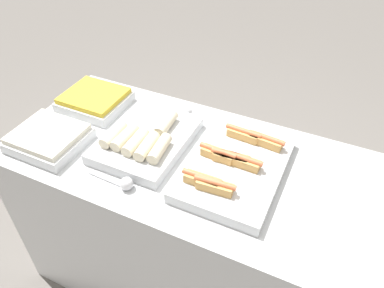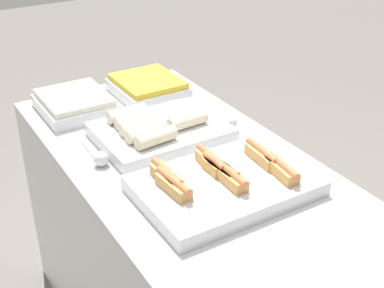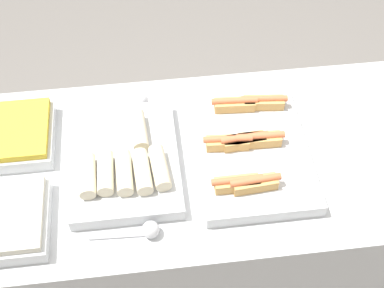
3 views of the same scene
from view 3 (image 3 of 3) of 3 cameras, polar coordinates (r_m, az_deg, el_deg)
name	(u,v)px [view 3 (image 3 of 3)]	position (r m, az deg, el deg)	size (l,w,h in m)	color
ground_plane	(204,277)	(2.55, 1.24, -13.97)	(12.00, 12.00, 0.00)	slate
counter	(205,227)	(2.14, 1.45, -8.87)	(1.72, 0.76, 0.92)	silver
tray_hotdogs	(250,148)	(1.75, 6.17, -0.37)	(0.36, 0.53, 0.10)	silver
tray_wraps	(125,162)	(1.72, -7.15, -1.89)	(0.34, 0.45, 0.10)	silver
tray_side_back	(8,136)	(1.87, -19.06, 0.84)	(0.30, 0.27, 0.07)	silver
serving_spoon_near	(147,230)	(1.59, -4.79, -9.16)	(0.21, 0.05, 0.05)	silver
serving_spoon_far	(138,101)	(1.90, -5.80, 4.61)	(0.21, 0.05, 0.05)	silver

